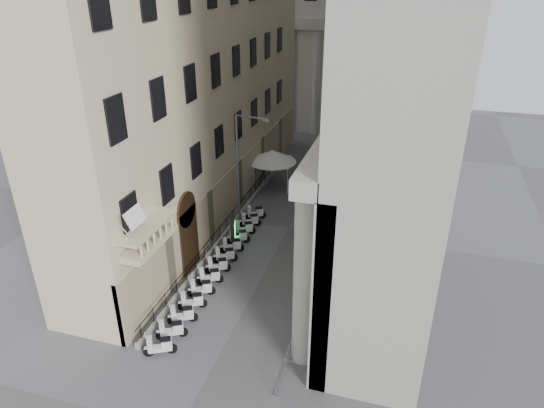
{
  "coord_description": "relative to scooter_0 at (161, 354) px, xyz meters",
  "views": [
    {
      "loc": [
        8.15,
        -12.83,
        18.37
      ],
      "look_at": [
        0.16,
        14.15,
        4.5
      ],
      "focal_mm": 32.0,
      "sensor_mm": 36.0,
      "label": 1
    }
  ],
  "objects": [
    {
      "name": "barrier_4",
      "position": [
        6.58,
        10.17,
        0.0
      ],
      "size": [
        0.6,
        2.4,
        1.1
      ],
      "primitive_type": null,
      "color": "#989A9F",
      "rests_on": "ground"
    },
    {
      "name": "scooter_10",
      "position": [
        0.0,
        13.19,
        0.0
      ],
      "size": [
        1.5,
        1.15,
        1.5
      ],
      "primitive_type": null,
      "rotation": [
        0.0,
        0.0,
        2.06
      ],
      "color": "silver",
      "rests_on": "ground"
    },
    {
      "name": "pedestrian_b",
      "position": [
        3.31,
        26.71,
        0.98
      ],
      "size": [
        1.13,
        0.99,
        1.96
      ],
      "primitive_type": "imported",
      "rotation": [
        0.0,
        0.0,
        2.84
      ],
      "color": "black",
      "rests_on": "ground"
    },
    {
      "name": "scooter_11",
      "position": [
        0.0,
        14.51,
        0.0
      ],
      "size": [
        1.5,
        1.15,
        1.5
      ],
      "primitive_type": null,
      "rotation": [
        0.0,
        0.0,
        2.06
      ],
      "color": "silver",
      "rests_on": "ground"
    },
    {
      "name": "pedestrian_c",
      "position": [
        3.66,
        31.92,
        1.01
      ],
      "size": [
        1.0,
        0.67,
        2.02
      ],
      "primitive_type": "imported",
      "rotation": [
        0.0,
        0.0,
        3.16
      ],
      "color": "black",
      "rests_on": "ground"
    },
    {
      "name": "security_tent",
      "position": [
        -0.23,
        22.23,
        2.94
      ],
      "size": [
        4.32,
        4.32,
        3.51
      ],
      "color": "silver",
      "rests_on": "ground"
    },
    {
      "name": "blue_awning",
      "position": [
        7.09,
        21.92,
        0.0
      ],
      "size": [
        1.6,
        3.0,
        3.0
      ],
      "primitive_type": null,
      "color": "navy",
      "rests_on": "ground"
    },
    {
      "name": "barrier_3",
      "position": [
        6.58,
        7.67,
        0.0
      ],
      "size": [
        0.6,
        2.4,
        1.1
      ],
      "primitive_type": null,
      "color": "#989A9F",
      "rests_on": "ground"
    },
    {
      "name": "scooter_6",
      "position": [
        0.0,
        7.92,
        0.0
      ],
      "size": [
        1.5,
        1.15,
        1.5
      ],
      "primitive_type": null,
      "rotation": [
        0.0,
        0.0,
        2.06
      ],
      "color": "silver",
      "rests_on": "ground"
    },
    {
      "name": "scooter_5",
      "position": [
        0.0,
        6.6,
        0.0
      ],
      "size": [
        1.5,
        1.15,
        1.5
      ],
      "primitive_type": null,
      "rotation": [
        0.0,
        0.0,
        2.06
      ],
      "color": "silver",
      "rests_on": "ground"
    },
    {
      "name": "barrier_0",
      "position": [
        6.58,
        0.17,
        0.0
      ],
      "size": [
        0.6,
        2.4,
        1.1
      ],
      "primitive_type": null,
      "color": "#989A9F",
      "rests_on": "ground"
    },
    {
      "name": "info_kiosk",
      "position": [
        -0.34,
        11.72,
        1.0
      ],
      "size": [
        0.54,
        0.97,
        1.98
      ],
      "rotation": [
        0.0,
        0.0,
        0.3
      ],
      "color": "black",
      "rests_on": "ground"
    },
    {
      "name": "scooter_7",
      "position": [
        0.0,
        9.24,
        0.0
      ],
      "size": [
        1.5,
        1.15,
        1.5
      ],
      "primitive_type": null,
      "rotation": [
        0.0,
        0.0,
        2.06
      ],
      "color": "silver",
      "rests_on": "ground"
    },
    {
      "name": "barrier_5",
      "position": [
        6.58,
        12.67,
        0.0
      ],
      "size": [
        0.6,
        2.4,
        1.1
      ],
      "primitive_type": null,
      "color": "#989A9F",
      "rests_on": "ground"
    },
    {
      "name": "scooter_2",
      "position": [
        0.0,
        2.64,
        0.0
      ],
      "size": [
        1.5,
        1.15,
        1.5
      ],
      "primitive_type": null,
      "rotation": [
        0.0,
        0.0,
        2.06
      ],
      "color": "silver",
      "rests_on": "ground"
    },
    {
      "name": "scooter_8",
      "position": [
        0.0,
        10.56,
        0.0
      ],
      "size": [
        1.5,
        1.15,
        1.5
      ],
      "primitive_type": null,
      "rotation": [
        0.0,
        0.0,
        2.06
      ],
      "color": "silver",
      "rests_on": "ground"
    },
    {
      "name": "flag",
      "position": [
        -1.06,
        0.92,
        0.0
      ],
      "size": [
        1.0,
        1.4,
        8.2
      ],
      "primitive_type": null,
      "color": "#9E0C11",
      "rests_on": "ground"
    },
    {
      "name": "scooter_9",
      "position": [
        0.0,
        11.87,
        0.0
      ],
      "size": [
        1.5,
        1.15,
        1.5
      ],
      "primitive_type": null,
      "rotation": [
        0.0,
        0.0,
        2.06
      ],
      "color": "silver",
      "rests_on": "ground"
    },
    {
      "name": "barrier_1",
      "position": [
        6.58,
        2.67,
        0.0
      ],
      "size": [
        0.6,
        2.4,
        1.1
      ],
      "primitive_type": null,
      "color": "#989A9F",
      "rests_on": "ground"
    },
    {
      "name": "scooter_4",
      "position": [
        0.0,
        5.28,
        0.0
      ],
      "size": [
        1.5,
        1.15,
        1.5
      ],
      "primitive_type": null,
      "rotation": [
        0.0,
        0.0,
        2.06
      ],
      "color": "silver",
      "rests_on": "ground"
    },
    {
      "name": "scooter_12",
      "position": [
        0.0,
        15.83,
        0.0
      ],
      "size": [
        1.5,
        1.15,
        1.5
      ],
      "primitive_type": null,
      "rotation": [
        0.0,
        0.0,
        2.06
      ],
      "color": "silver",
      "rests_on": "ground"
    },
    {
      "name": "scooter_3",
      "position": [
        0.0,
        3.96,
        0.0
      ],
      "size": [
        1.5,
        1.15,
        1.5
      ],
      "primitive_type": null,
      "rotation": [
        0.0,
        0.0,
        2.06
      ],
      "color": "silver",
      "rests_on": "ground"
    },
    {
      "name": "iron_fence",
      "position": [
        -1.36,
        13.92,
        0.0
      ],
      "size": [
        0.3,
        28.0,
        1.4
      ],
      "primitive_type": null,
      "color": "black",
      "rests_on": "ground"
    },
    {
      "name": "scooter_0",
      "position": [
        0.0,
        0.0,
        0.0
      ],
      "size": [
        1.5,
        1.15,
        1.5
      ],
      "primitive_type": null,
      "rotation": [
        0.0,
        0.0,
        2.06
      ],
      "color": "silver",
      "rests_on": "ground"
    },
    {
      "name": "barrier_2",
      "position": [
        6.58,
        5.17,
        0.0
      ],
      "size": [
        0.6,
        2.4,
        1.1
      ],
      "primitive_type": null,
      "color": "#989A9F",
      "rests_on": "ground"
    },
    {
      "name": "scooter_1",
      "position": [
        0.0,
        1.32,
        0.0
      ],
      "size": [
        1.5,
        1.15,
        1.5
      ],
      "primitive_type": null,
      "rotation": [
        0.0,
        0.0,
        2.06
      ],
      "color": "silver",
      "rests_on": "ground"
    },
    {
      "name": "pedestrian_a",
      "position": [
        2.06,
        22.29,
        0.9
      ],
      "size": [
        0.77,
        0.65,
        1.8
      ],
      "primitive_type": "imported",
      "rotation": [
        0.0,
        0.0,
        3.53
      ],
      "color": "#0D1536",
      "rests_on": "ground"
    },
    {
      "name": "street_lamp",
      "position": [
        -0.91,
        15.46,
        5.17
      ],
      "size": [
        2.8,
        0.62,
        8.63
      ],
      "rotation": [
        0.0,
        0.0,
        -0.16
      ],
      "color": "gray",
      "rests_on": "ground"
    }
  ]
}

